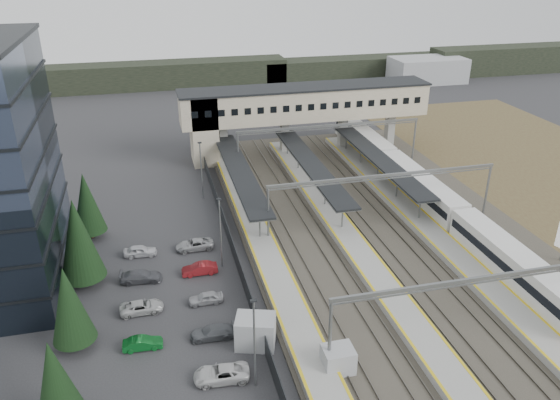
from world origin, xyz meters
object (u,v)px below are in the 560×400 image
object	(u,v)px
relay_cabin_near	(255,331)
footbridge	(289,107)
relay_cabin_far	(338,360)
train	(421,189)

from	to	relation	value
relay_cabin_near	footbridge	world-z (taller)	footbridge
relay_cabin_far	train	size ratio (longest dim) A/B	0.04
relay_cabin_far	train	bearing A→B (deg)	52.40
footbridge	train	distance (m)	26.30
train	relay_cabin_near	bearing A→B (deg)	-139.87
relay_cabin_near	train	xyz separation A→B (m)	(27.03, 22.78, 0.68)
footbridge	train	world-z (taller)	footbridge
relay_cabin_near	footbridge	xyz separation A→B (m)	(14.73, 45.28, 6.54)
relay_cabin_far	footbridge	bearing A→B (deg)	79.87
relay_cabin_far	relay_cabin_near	bearing A→B (deg)	140.19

